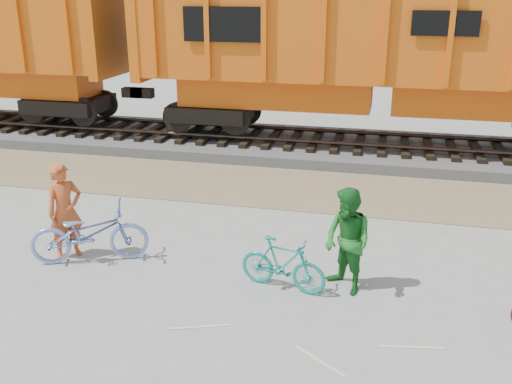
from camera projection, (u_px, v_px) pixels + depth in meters
ground at (278, 307)px, 8.81m from camera, size 120.00×120.00×0.00m
gravel_strip at (322, 190)px, 13.84m from camera, size 120.00×3.00×0.02m
ballast_bed at (337, 148)px, 17.00m from camera, size 120.00×4.00×0.30m
track at (338, 137)px, 16.89m from camera, size 120.00×2.60×0.24m
hopper_car_center at (385, 51)px, 15.77m from camera, size 14.00×3.13×4.65m
bicycle_blue at (89, 233)px, 10.13m from camera, size 2.18×1.46×1.08m
bicycle_teal at (283, 264)px, 9.22m from camera, size 1.53×0.71×0.88m
person_solo at (65, 211)px, 10.21m from camera, size 0.73×0.77×1.76m
person_man at (347, 241)px, 9.04m from camera, size 1.06×1.06×1.74m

